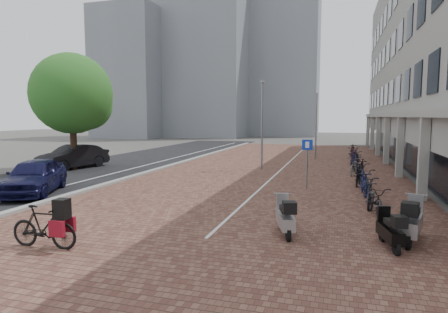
# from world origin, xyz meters

# --- Properties ---
(ground) EXTENTS (140.00, 140.00, 0.00)m
(ground) POSITION_xyz_m (0.00, 0.00, 0.00)
(ground) COLOR #474442
(ground) RESTS_ON ground
(plaza_brick) EXTENTS (14.50, 42.00, 0.04)m
(plaza_brick) POSITION_xyz_m (2.00, 12.00, 0.01)
(plaza_brick) COLOR brown
(plaza_brick) RESTS_ON ground
(street_asphalt) EXTENTS (8.00, 50.00, 0.03)m
(street_asphalt) POSITION_xyz_m (-9.00, 12.00, 0.01)
(street_asphalt) COLOR black
(street_asphalt) RESTS_ON ground
(curb) EXTENTS (0.35, 42.00, 0.14)m
(curb) POSITION_xyz_m (-5.10, 12.00, 0.07)
(curb) COLOR gray
(curb) RESTS_ON ground
(lane_line) EXTENTS (0.12, 44.00, 0.00)m
(lane_line) POSITION_xyz_m (-7.00, 12.00, 0.02)
(lane_line) COLOR white
(lane_line) RESTS_ON street_asphalt
(parking_line) EXTENTS (0.10, 30.00, 0.00)m
(parking_line) POSITION_xyz_m (2.20, 12.00, 0.04)
(parking_line) COLOR white
(parking_line) RESTS_ON plaza_brick
(bg_towers) EXTENTS (33.00, 23.00, 32.00)m
(bg_towers) POSITION_xyz_m (-14.34, 48.94, 13.96)
(bg_towers) COLOR gray
(bg_towers) RESTS_ON ground
(car_navy) EXTENTS (3.56, 4.88, 1.54)m
(car_navy) POSITION_xyz_m (-6.97, 0.69, 0.77)
(car_navy) COLOR black
(car_navy) RESTS_ON ground
(car_dark) EXTENTS (2.59, 4.92, 1.54)m
(car_dark) POSITION_xyz_m (-10.66, 7.86, 0.77)
(car_dark) COLOR black
(car_dark) RESTS_ON ground
(hero_bike) EXTENTS (1.88, 0.62, 1.31)m
(hero_bike) POSITION_xyz_m (-1.49, -4.84, 0.58)
(hero_bike) COLOR black
(hero_bike) RESTS_ON ground
(scooter_front) EXTENTS (0.95, 1.70, 1.12)m
(scooter_front) POSITION_xyz_m (4.21, -2.01, 0.56)
(scooter_front) COLOR #9D9DA2
(scooter_front) RESTS_ON ground
(scooter_mid) EXTENTS (0.75, 1.53, 1.01)m
(scooter_mid) POSITION_xyz_m (6.88, -2.33, 0.51)
(scooter_mid) COLOR black
(scooter_mid) RESTS_ON ground
(scooter_back) EXTENTS (1.02, 1.89, 1.24)m
(scooter_back) POSITION_xyz_m (7.50, -1.70, 0.62)
(scooter_back) COLOR gray
(scooter_back) RESTS_ON ground
(parking_sign) EXTENTS (0.48, 0.09, 2.29)m
(parking_sign) POSITION_xyz_m (4.22, 5.23, 1.52)
(parking_sign) COLOR slate
(parking_sign) RESTS_ON ground
(lamp_near) EXTENTS (0.12, 0.12, 5.46)m
(lamp_near) POSITION_xyz_m (1.02, 10.78, 2.73)
(lamp_near) COLOR slate
(lamp_near) RESTS_ON ground
(lamp_far) EXTENTS (0.12, 0.12, 5.11)m
(lamp_far) POSITION_xyz_m (3.85, 18.56, 2.56)
(lamp_far) COLOR gray
(lamp_far) RESTS_ON ground
(street_tree) EXTENTS (4.97, 4.97, 7.23)m
(street_tree) POSITION_xyz_m (-10.21, 7.68, 4.60)
(street_tree) COLOR #382619
(street_tree) RESTS_ON ground
(bike_row) EXTENTS (1.40, 21.46, 1.05)m
(bike_row) POSITION_xyz_m (6.70, 10.65, 0.52)
(bike_row) COLOR black
(bike_row) RESTS_ON ground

